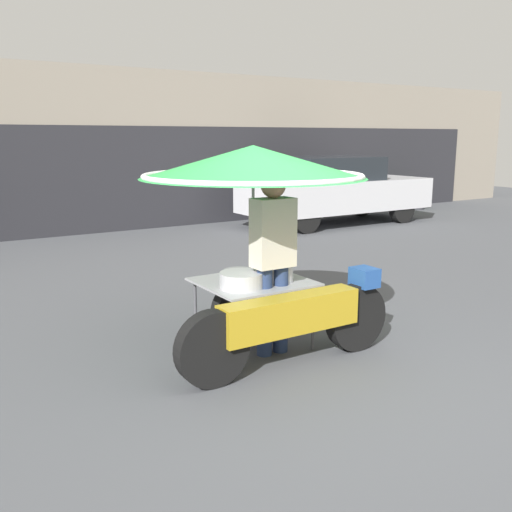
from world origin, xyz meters
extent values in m
plane|color=#4C4F54|center=(0.00, 0.00, 0.00)|extent=(36.00, 36.00, 0.00)
cube|color=gray|center=(0.00, 9.42, 1.71)|extent=(28.00, 2.00, 3.42)
cube|color=#28282D|center=(0.00, 8.39, 1.11)|extent=(23.80, 0.06, 2.22)
cylinder|color=black|center=(0.68, 0.40, 0.32)|extent=(0.64, 0.14, 0.64)
cylinder|color=black|center=(-0.85, 0.40, 0.32)|extent=(0.64, 0.14, 0.64)
cube|color=#B7931E|center=(-0.08, 0.40, 0.48)|extent=(1.35, 0.24, 0.32)
cube|color=#234C93|center=(0.77, 0.40, 0.70)|extent=(0.20, 0.24, 0.18)
cylinder|color=black|center=(-0.08, 1.28, 0.29)|extent=(0.57, 0.14, 0.57)
cylinder|color=#515156|center=(0.34, 0.62, 0.31)|extent=(0.03, 0.03, 0.63)
cylinder|color=#515156|center=(0.34, 1.39, 0.31)|extent=(0.03, 0.03, 0.63)
cylinder|color=#515156|center=(-0.51, 0.62, 0.31)|extent=(0.03, 0.03, 0.63)
cylinder|color=#515156|center=(-0.51, 1.39, 0.31)|extent=(0.03, 0.03, 0.63)
cube|color=#9E9EA3|center=(-0.08, 1.01, 0.64)|extent=(1.00, 0.91, 0.02)
cylinder|color=#B2B2B7|center=(-0.08, 1.01, 1.14)|extent=(0.03, 0.03, 0.97)
cone|color=green|center=(-0.08, 1.01, 1.77)|extent=(2.08, 2.08, 0.30)
torus|color=white|center=(-0.08, 1.01, 1.64)|extent=(2.03, 2.03, 0.05)
cylinder|color=#B7B7BC|center=(-0.31, 0.85, 0.72)|extent=(0.40, 0.40, 0.14)
cylinder|color=#B7B7BC|center=(0.09, 0.87, 0.74)|extent=(0.31, 0.31, 0.18)
cylinder|color=#939399|center=(-0.13, 1.19, 0.69)|extent=(0.30, 0.30, 0.08)
cylinder|color=navy|center=(-0.13, 0.74, 0.42)|extent=(0.14, 0.14, 0.83)
cylinder|color=navy|center=(0.05, 0.74, 0.42)|extent=(0.14, 0.14, 0.83)
cube|color=beige|center=(-0.04, 0.74, 1.15)|extent=(0.38, 0.22, 0.62)
sphere|color=#A87A5B|center=(-0.04, 0.74, 1.57)|extent=(0.23, 0.23, 0.23)
cylinder|color=black|center=(7.18, 6.01, 0.33)|extent=(0.66, 0.20, 0.66)
cylinder|color=black|center=(7.18, 7.41, 0.33)|extent=(0.66, 0.20, 0.66)
cylinder|color=black|center=(4.34, 6.01, 0.33)|extent=(0.66, 0.20, 0.66)
cylinder|color=black|center=(4.34, 7.41, 0.33)|extent=(0.66, 0.20, 0.66)
cube|color=silver|center=(5.76, 6.71, 0.68)|extent=(4.58, 1.65, 0.70)
cube|color=#1E2328|center=(5.53, 6.71, 1.29)|extent=(2.20, 1.45, 0.52)
cylinder|color=#2D2D33|center=(9.49, 7.58, 0.13)|extent=(0.31, 0.31, 0.26)
sphere|color=#388442|center=(9.49, 7.58, 0.53)|extent=(0.63, 0.63, 0.63)
camera|label=1|loc=(-2.87, -3.45, 1.99)|focal=40.00mm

